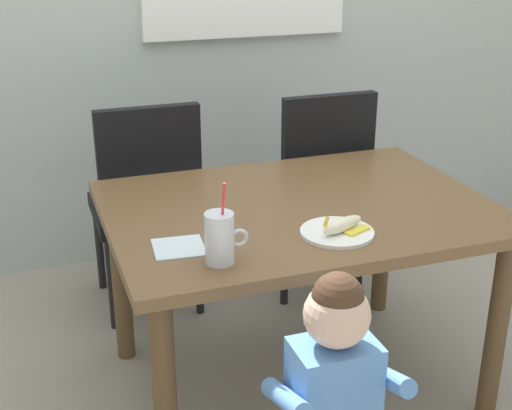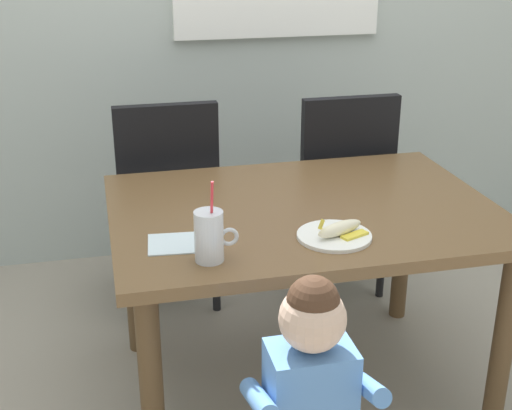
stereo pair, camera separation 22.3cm
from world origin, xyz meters
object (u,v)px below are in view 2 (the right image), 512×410
(dining_chair_left, at_px, (167,193))
(snack_plate, at_px, (334,236))
(paper_napkin, at_px, (173,244))
(dining_chair_right, at_px, (338,183))
(peeled_banana, at_px, (340,229))
(toddler_standing, at_px, (310,386))
(milk_cup, at_px, (210,239))
(dining_table, at_px, (303,233))

(dining_chair_left, height_order, snack_plate, dining_chair_left)
(snack_plate, xyz_separation_m, paper_napkin, (-0.49, 0.07, -0.00))
(dining_chair_right, xyz_separation_m, peeled_banana, (-0.34, -0.95, 0.22))
(dining_chair_right, distance_m, toddler_standing, 1.48)
(dining_chair_right, relative_size, snack_plate, 4.17)
(toddler_standing, distance_m, peeled_banana, 0.53)
(toddler_standing, bearing_deg, peeled_banana, 62.50)
(dining_chair_right, height_order, milk_cup, milk_cup)
(dining_chair_left, relative_size, paper_napkin, 6.40)
(toddler_standing, bearing_deg, paper_napkin, 119.70)
(snack_plate, bearing_deg, dining_chair_right, 69.37)
(dining_chair_left, relative_size, toddler_standing, 1.15)
(toddler_standing, distance_m, paper_napkin, 0.61)
(dining_chair_left, distance_m, paper_napkin, 0.95)
(toddler_standing, xyz_separation_m, milk_cup, (-0.19, 0.36, 0.27))
(peeled_banana, height_order, paper_napkin, peeled_banana)
(dining_table, xyz_separation_m, snack_plate, (0.02, -0.27, 0.10))
(toddler_standing, xyz_separation_m, paper_napkin, (-0.28, 0.50, 0.21))
(toddler_standing, height_order, milk_cup, milk_cup)
(toddler_standing, relative_size, peeled_banana, 4.77)
(toddler_standing, bearing_deg, dining_chair_left, 98.25)
(milk_cup, relative_size, peeled_banana, 1.43)
(snack_plate, bearing_deg, toddler_standing, -115.42)
(paper_napkin, bearing_deg, dining_table, 22.99)
(snack_plate, height_order, peeled_banana, peeled_banana)
(dining_chair_right, bearing_deg, dining_chair_left, -3.74)
(snack_plate, relative_size, paper_napkin, 1.53)
(snack_plate, bearing_deg, dining_table, 93.66)
(toddler_standing, height_order, snack_plate, toddler_standing)
(dining_chair_left, height_order, milk_cup, milk_cup)
(dining_table, xyz_separation_m, dining_chair_right, (0.37, 0.68, -0.09))
(dining_table, bearing_deg, peeled_banana, -83.10)
(dining_chair_right, xyz_separation_m, toddler_standing, (-0.56, -1.37, -0.02))
(dining_chair_left, relative_size, snack_plate, 4.17)
(milk_cup, relative_size, paper_napkin, 1.67)
(dining_chair_right, distance_m, peeled_banana, 1.03)
(toddler_standing, relative_size, snack_plate, 3.64)
(dining_table, distance_m, dining_chair_left, 0.83)
(peeled_banana, xyz_separation_m, paper_napkin, (-0.50, 0.07, -0.03))
(dining_table, bearing_deg, dining_chair_left, 118.40)
(dining_chair_right, xyz_separation_m, paper_napkin, (-0.84, -0.88, 0.19))
(dining_chair_left, bearing_deg, snack_plate, 112.44)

